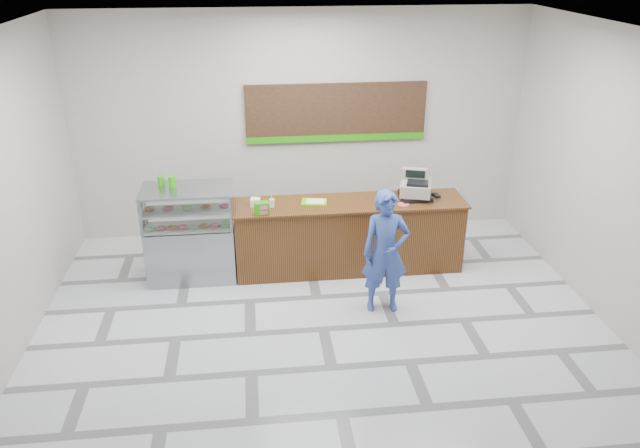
{
  "coord_description": "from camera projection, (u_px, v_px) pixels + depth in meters",
  "views": [
    {
      "loc": [
        -0.78,
        -6.4,
        4.32
      ],
      "look_at": [
        0.06,
        0.9,
        1.01
      ],
      "focal_mm": 35.0,
      "sensor_mm": 36.0,
      "label": 1
    }
  ],
  "objects": [
    {
      "name": "back_wall",
      "position": [
        301.0,
        126.0,
        9.65
      ],
      "size": [
        7.0,
        0.0,
        7.0
      ],
      "primitive_type": "plane",
      "rotation": [
        1.57,
        0.0,
        0.0
      ],
      "color": "#B8B2A9",
      "rests_on": "floor"
    },
    {
      "name": "floor",
      "position": [
        324.0,
        329.0,
        7.65
      ],
      "size": [
        7.0,
        7.0,
        0.0
      ],
      "primitive_type": "plane",
      "color": "silver",
      "rests_on": "ground"
    },
    {
      "name": "green_cup_right",
      "position": [
        172.0,
        182.0,
        8.36
      ],
      "size": [
        0.1,
        0.1,
        0.15
      ],
      "primitive_type": "cylinder",
      "color": "#27990B",
      "rests_on": "display_case"
    },
    {
      "name": "promo_box",
      "position": [
        262.0,
        208.0,
        8.28
      ],
      "size": [
        0.2,
        0.15,
        0.17
      ],
      "primitive_type": "cube",
      "rotation": [
        0.0,
        0.0,
        0.14
      ],
      "color": "#27990B",
      "rests_on": "sales_counter"
    },
    {
      "name": "serving_tray",
      "position": [
        314.0,
        202.0,
        8.67
      ],
      "size": [
        0.38,
        0.3,
        0.02
      ],
      "rotation": [
        0.0,
        0.0,
        -0.16
      ],
      "color": "#69DE02",
      "rests_on": "sales_counter"
    },
    {
      "name": "sales_counter",
      "position": [
        349.0,
        235.0,
        8.9
      ],
      "size": [
        3.26,
        0.76,
        1.03
      ],
      "color": "brown",
      "rests_on": "floor"
    },
    {
      "name": "green_cup_left",
      "position": [
        161.0,
        181.0,
        8.4
      ],
      "size": [
        0.09,
        0.09,
        0.14
      ],
      "primitive_type": "cylinder",
      "color": "#27990B",
      "rests_on": "display_case"
    },
    {
      "name": "straw_cup",
      "position": [
        272.0,
        203.0,
        8.51
      ],
      "size": [
        0.07,
        0.07,
        0.11
      ],
      "primitive_type": "cylinder",
      "color": "silver",
      "rests_on": "sales_counter"
    },
    {
      "name": "customer",
      "position": [
        385.0,
        252.0,
        7.78
      ],
      "size": [
        0.61,
        0.42,
        1.61
      ],
      "primitive_type": "imported",
      "rotation": [
        0.0,
        0.0,
        -0.05
      ],
      "color": "#324B9D",
      "rests_on": "floor"
    },
    {
      "name": "cash_register",
      "position": [
        415.0,
        188.0,
        8.78
      ],
      "size": [
        0.53,
        0.54,
        0.4
      ],
      "rotation": [
        0.0,
        0.0,
        -0.3
      ],
      "color": "black",
      "rests_on": "sales_counter"
    },
    {
      "name": "donut_decal",
      "position": [
        403.0,
        204.0,
        8.61
      ],
      "size": [
        0.16,
        0.16,
        0.0
      ],
      "primitive_type": "cylinder",
      "color": "#DE5276",
      "rests_on": "sales_counter"
    },
    {
      "name": "ceiling",
      "position": [
        324.0,
        34.0,
        6.21
      ],
      "size": [
        7.0,
        7.0,
        0.0
      ],
      "primitive_type": "plane",
      "rotation": [
        3.14,
        0.0,
        0.0
      ],
      "color": "silver",
      "rests_on": "back_wall"
    },
    {
      "name": "menu_board",
      "position": [
        336.0,
        114.0,
        9.59
      ],
      "size": [
        2.8,
        0.06,
        0.9
      ],
      "color": "black",
      "rests_on": "back_wall"
    },
    {
      "name": "display_case",
      "position": [
        190.0,
        233.0,
        8.6
      ],
      "size": [
        1.22,
        0.72,
        1.33
      ],
      "color": "gray",
      "rests_on": "floor"
    },
    {
      "name": "napkin_box",
      "position": [
        255.0,
        202.0,
        8.55
      ],
      "size": [
        0.14,
        0.14,
        0.11
      ],
      "primitive_type": "cube",
      "rotation": [
        0.0,
        0.0,
        -0.13
      ],
      "color": "white",
      "rests_on": "sales_counter"
    },
    {
      "name": "card_terminal",
      "position": [
        436.0,
        195.0,
        8.87
      ],
      "size": [
        0.1,
        0.16,
        0.04
      ],
      "primitive_type": "cube",
      "rotation": [
        0.0,
        0.0,
        0.19
      ],
      "color": "black",
      "rests_on": "sales_counter"
    }
  ]
}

